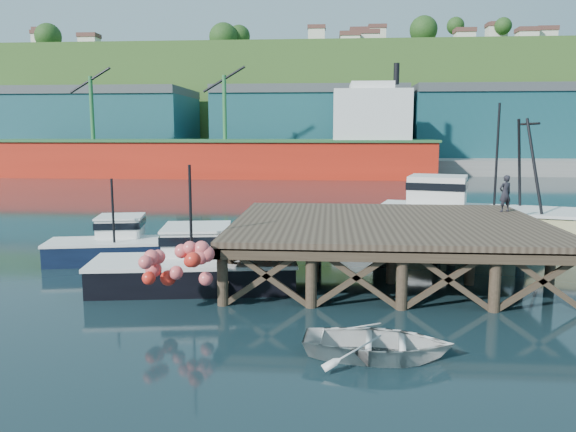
# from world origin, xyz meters

# --- Properties ---
(ground) EXTENTS (300.00, 300.00, 0.00)m
(ground) POSITION_xyz_m (0.00, 0.00, 0.00)
(ground) COLOR black
(ground) RESTS_ON ground
(wharf) EXTENTS (12.00, 10.00, 2.62)m
(wharf) POSITION_xyz_m (5.50, -0.19, 1.94)
(wharf) COLOR brown
(wharf) RESTS_ON ground
(far_quay) EXTENTS (160.00, 40.00, 2.00)m
(far_quay) POSITION_xyz_m (0.00, 70.00, 1.00)
(far_quay) COLOR gray
(far_quay) RESTS_ON ground
(warehouse_left) EXTENTS (32.00, 16.00, 9.00)m
(warehouse_left) POSITION_xyz_m (-35.00, 65.00, 6.50)
(warehouse_left) COLOR #1A4957
(warehouse_left) RESTS_ON far_quay
(warehouse_mid) EXTENTS (28.00, 16.00, 9.00)m
(warehouse_mid) POSITION_xyz_m (0.00, 65.00, 6.50)
(warehouse_mid) COLOR #1A4957
(warehouse_mid) RESTS_ON far_quay
(warehouse_right) EXTENTS (30.00, 16.00, 9.00)m
(warehouse_right) POSITION_xyz_m (30.00, 65.00, 6.50)
(warehouse_right) COLOR #1A4957
(warehouse_right) RESTS_ON far_quay
(cargo_ship) EXTENTS (55.50, 10.00, 13.75)m
(cargo_ship) POSITION_xyz_m (-8.46, 48.00, 3.31)
(cargo_ship) COLOR red
(cargo_ship) RESTS_ON ground
(hillside) EXTENTS (220.00, 50.00, 22.00)m
(hillside) POSITION_xyz_m (0.00, 100.00, 11.00)
(hillside) COLOR #2D511E
(hillside) RESTS_ON ground
(boat_navy) EXTENTS (6.14, 3.76, 3.65)m
(boat_navy) POSITION_xyz_m (-5.95, 1.27, 0.73)
(boat_navy) COLOR black
(boat_navy) RESTS_ON ground
(boat_black) EXTENTS (7.53, 6.27, 4.47)m
(boat_black) POSITION_xyz_m (-1.64, -2.53, 0.82)
(boat_black) COLOR black
(boat_black) RESTS_ON ground
(trawler) EXTENTS (11.01, 6.41, 6.96)m
(trawler) POSITION_xyz_m (10.71, 6.50, 1.43)
(trawler) COLOR #D4CC89
(trawler) RESTS_ON ground
(dinghy) EXTENTS (3.88, 2.93, 0.76)m
(dinghy) POSITION_xyz_m (4.44, -8.62, 0.38)
(dinghy) COLOR silver
(dinghy) RESTS_ON ground
(dockworker) EXTENTS (0.68, 0.57, 1.59)m
(dockworker) POSITION_xyz_m (10.76, 2.72, 2.92)
(dockworker) COLOR black
(dockworker) RESTS_ON wharf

